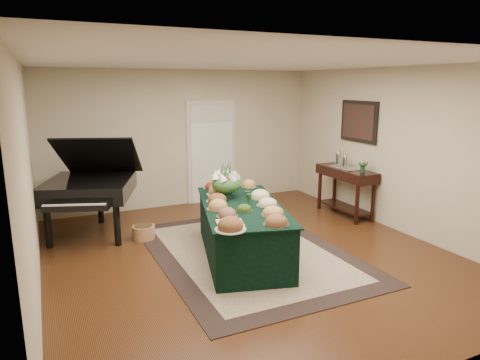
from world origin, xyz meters
name	(u,v)px	position (x,y,z in m)	size (l,w,h in m)	color
ground	(249,255)	(0.00, 0.00, 0.00)	(6.00, 6.00, 0.00)	black
area_rug	(249,252)	(0.03, 0.07, 0.01)	(2.62, 3.67, 0.01)	black
kitchen_doorway	(212,153)	(0.60, 2.97, 1.02)	(1.05, 0.07, 2.10)	silver
buffet_table	(242,230)	(-0.11, 0.00, 0.39)	(1.63, 2.46, 0.77)	black
food_platters	(240,203)	(-0.17, -0.06, 0.82)	(1.44, 2.33, 0.13)	silver
cutting_board	(230,221)	(-0.60, -0.69, 0.80)	(0.39, 0.39, 0.10)	tan
green_goblets	(248,199)	(-0.03, -0.04, 0.86)	(0.13, 0.23, 0.18)	#15361F
floral_centerpiece	(226,180)	(-0.16, 0.45, 1.03)	(0.44, 0.44, 0.44)	#15361F
grand_piano	(90,187)	(-1.93, 1.86, 0.81)	(1.79, 1.87, 1.63)	black
wicker_basket	(144,232)	(-1.23, 1.29, 0.11)	(0.35, 0.35, 0.22)	#98673D
mahogany_sideboard	(346,179)	(2.50, 0.98, 0.69)	(0.45, 1.31, 0.89)	black
tea_service	(342,161)	(2.50, 1.11, 1.01)	(0.34, 0.58, 0.30)	silver
pink_bouquet	(363,164)	(2.50, 0.54, 1.05)	(0.19, 0.19, 0.24)	#15361F
wall_painting	(359,122)	(2.72, 0.98, 1.75)	(0.05, 0.95, 0.75)	black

